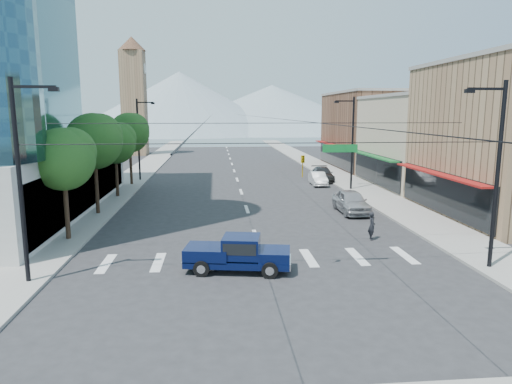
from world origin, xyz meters
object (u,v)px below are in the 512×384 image
Objects in this scene: pickup_truck at (237,253)px; parked_car_far at (322,174)px; pedestrian at (372,226)px; parked_car_near at (351,202)px; parked_car_mid at (318,179)px.

parked_car_far is (10.84, 28.30, -0.14)m from pickup_truck.
parked_car_near is (0.97, 7.43, 0.00)m from pedestrian.
parked_car_mid is at bearing 78.64° from pickup_truck.
pickup_truck is at bearing -108.82° from parked_car_mid.
pickup_truck is 30.31m from parked_car_far.
pedestrian is (8.30, 4.77, -0.05)m from pickup_truck.
parked_car_far is (2.55, 23.53, -0.10)m from pedestrian.
parked_car_far is at bearing 78.51° from pickup_truck.
parked_car_mid is at bearing -107.65° from parked_car_far.
pedestrian is 7.49m from parked_car_near.
parked_car_mid is (9.72, 25.55, -0.21)m from pickup_truck.
parked_car_near reaches higher than parked_car_far.
pedestrian is at bearing -91.69° from parked_car_far.
parked_car_near is at bearing 62.25° from pickup_truck.
parked_car_near is at bearing -1.67° from pedestrian.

